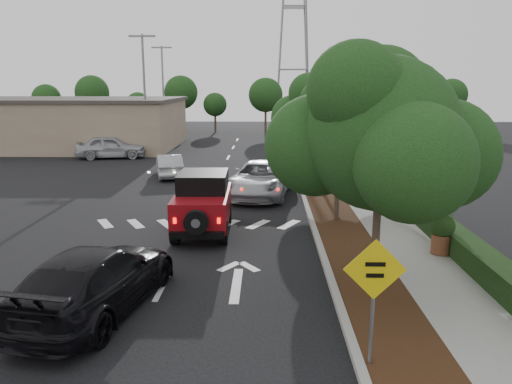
{
  "coord_description": "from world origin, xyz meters",
  "views": [
    {
      "loc": [
        2.78,
        -12.71,
        5.38
      ],
      "look_at": [
        2.48,
        3.0,
        1.95
      ],
      "focal_mm": 35.0,
      "sensor_mm": 36.0,
      "label": 1
    }
  ],
  "objects_px": {
    "red_jeep": "(203,202)",
    "silver_suv_ahead": "(260,179)",
    "black_suv_oncoming": "(96,279)",
    "speed_hump_sign": "(374,285)"
  },
  "relations": [
    {
      "from": "silver_suv_ahead",
      "to": "black_suv_oncoming",
      "type": "relative_size",
      "value": 1.08
    },
    {
      "from": "red_jeep",
      "to": "silver_suv_ahead",
      "type": "height_order",
      "value": "red_jeep"
    },
    {
      "from": "red_jeep",
      "to": "black_suv_oncoming",
      "type": "distance_m",
      "value": 6.92
    },
    {
      "from": "speed_hump_sign",
      "to": "black_suv_oncoming",
      "type": "bearing_deg",
      "value": 158.12
    },
    {
      "from": "red_jeep",
      "to": "speed_hump_sign",
      "type": "height_order",
      "value": "speed_hump_sign"
    },
    {
      "from": "black_suv_oncoming",
      "to": "red_jeep",
      "type": "bearing_deg",
      "value": -93.93
    },
    {
      "from": "red_jeep",
      "to": "silver_suv_ahead",
      "type": "distance_m",
      "value": 6.46
    },
    {
      "from": "black_suv_oncoming",
      "to": "speed_hump_sign",
      "type": "distance_m",
      "value": 6.61
    },
    {
      "from": "red_jeep",
      "to": "black_suv_oncoming",
      "type": "relative_size",
      "value": 0.79
    },
    {
      "from": "red_jeep",
      "to": "silver_suv_ahead",
      "type": "bearing_deg",
      "value": 70.38
    }
  ]
}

